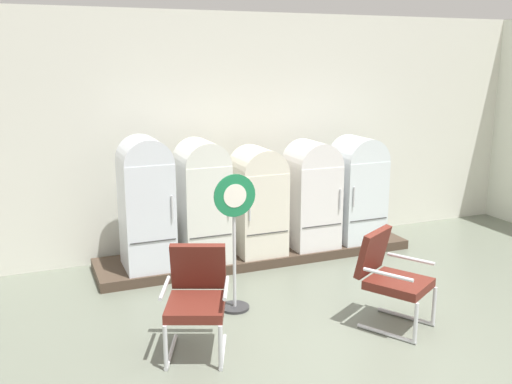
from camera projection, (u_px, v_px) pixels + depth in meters
The scene contains 11 objects.
ground at pixel (383, 366), 5.17m from camera, with size 12.00×10.00×0.05m, color slate.
back_wall at pixel (240, 132), 8.08m from camera, with size 11.76×0.12×3.30m.
display_plinth at pixel (257, 253), 7.87m from camera, with size 4.33×0.95×0.13m, color #443529.
refrigerator_0 at pixel (146, 199), 7.01m from camera, with size 0.60×0.68×1.64m.
refrigerator_1 at pixel (202, 197), 7.29m from camera, with size 0.59×0.71×1.56m.
refrigerator_2 at pixel (258, 197), 7.59m from camera, with size 0.62×0.70×1.43m.
refrigerator_3 at pixel (312, 191), 7.86m from camera, with size 0.64×0.66×1.47m.
refrigerator_4 at pixel (357, 186), 8.12m from camera, with size 0.64×0.67×1.49m.
armchair_left at pixel (197, 294), 5.30m from camera, with size 0.76×0.84×0.99m.
armchair_right at pixel (390, 274), 5.79m from camera, with size 0.80×0.86×0.99m.
sign_stand at pixel (235, 244), 6.10m from camera, with size 0.46×0.32×1.51m.
Camera 1 is at (-2.83, -3.89, 2.69)m, focal length 40.12 mm.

